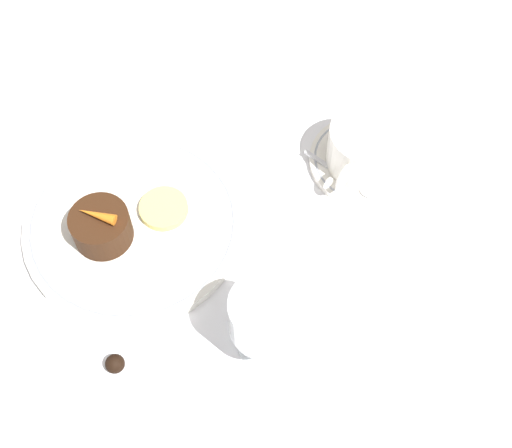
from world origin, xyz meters
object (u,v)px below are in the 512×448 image
dessert_cake (101,227)px  wine_glass (265,318)px  dinner_plate (133,225)px  coffee_cup (366,145)px  fork (43,366)px

dessert_cake → wine_glass: bearing=88.8°
dinner_plate → coffee_cup: size_ratio=2.16×
coffee_cup → wine_glass: bearing=5.5°
dinner_plate → dessert_cake: size_ratio=3.77×
coffee_cup → wine_glass: (0.27, 0.03, 0.03)m
coffee_cup → fork: (0.43, -0.16, -0.04)m
fork → dinner_plate: bearing=-172.8°
coffee_cup → fork: coffee_cup is taller
dinner_plate → coffee_cup: (-0.24, 0.19, 0.03)m
coffee_cup → dessert_cake: bearing=-37.3°
wine_glass → fork: bearing=-50.5°
dinner_plate → fork: size_ratio=1.38×
wine_glass → fork: size_ratio=0.56×
wine_glass → dessert_cake: bearing=-91.2°
fork → wine_glass: bearing=129.5°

